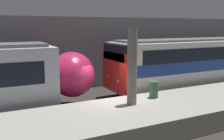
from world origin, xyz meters
TOP-DOWN VIEW (x-y plane):
  - ground_plane at (0.00, 0.00)m, footprint 120.00×120.00m
  - platform at (0.00, -2.00)m, footprint 40.00×4.01m
  - station_rear_barrier at (0.00, 6.33)m, footprint 50.00×0.15m
  - support_pillar_near at (0.27, -1.44)m, footprint 0.45×0.45m
  - train_boxy at (9.50, 2.11)m, footprint 16.85×3.02m
  - trash_bin at (1.82, -0.99)m, footprint 0.44×0.44m

SIDE VIEW (x-z plane):
  - ground_plane at x=0.00m, z-range 0.00..0.00m
  - platform at x=0.00m, z-range 0.00..0.94m
  - trash_bin at x=1.82m, z-range 0.94..1.79m
  - train_boxy at x=9.50m, z-range 0.05..3.71m
  - station_rear_barrier at x=0.00m, z-range 0.00..5.16m
  - support_pillar_near at x=0.27m, z-range 0.94..4.47m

